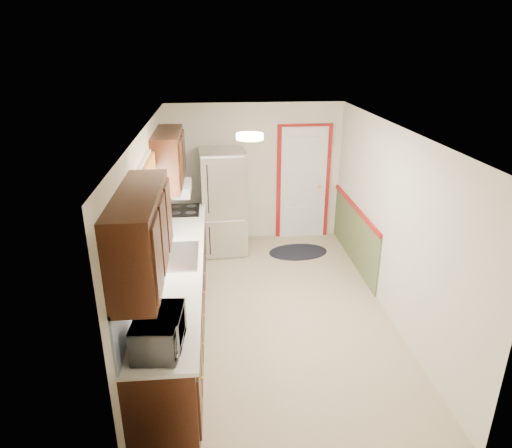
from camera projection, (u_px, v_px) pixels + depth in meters
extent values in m
cube|color=tan|center=(272.00, 310.00, 6.08)|extent=(3.20, 5.20, 0.12)
cube|color=white|center=(275.00, 129.00, 5.19)|extent=(3.20, 5.20, 0.12)
cube|color=silver|center=(255.00, 173.00, 7.94)|extent=(3.20, 0.10, 2.40)
cube|color=silver|center=(317.00, 355.00, 3.32)|extent=(3.20, 0.10, 2.40)
cube|color=silver|center=(150.00, 231.00, 5.50)|extent=(0.10, 5.20, 2.40)
cube|color=silver|center=(391.00, 223.00, 5.76)|extent=(0.10, 5.20, 2.40)
cube|color=#32160B|center=(177.00, 297.00, 5.53)|extent=(0.60, 4.00, 0.90)
cube|color=white|center=(176.00, 262.00, 5.36)|extent=(0.63, 4.00, 0.04)
cube|color=#5A8FDC|center=(148.00, 240.00, 5.22)|extent=(0.02, 4.00, 0.55)
cube|color=#32160B|center=(141.00, 235.00, 3.81)|extent=(0.35, 1.40, 0.75)
cube|color=#32160B|center=(169.00, 158.00, 6.30)|extent=(0.35, 1.20, 0.75)
cube|color=white|center=(146.00, 204.00, 5.16)|extent=(0.02, 1.00, 0.90)
cube|color=#DB4829|center=(147.00, 174.00, 5.04)|extent=(0.05, 1.12, 0.24)
cube|color=#B7B7BC|center=(176.00, 256.00, 5.44)|extent=(0.52, 0.82, 0.02)
cube|color=white|center=(175.00, 188.00, 6.52)|extent=(0.45, 0.60, 0.15)
cube|color=maroon|center=(303.00, 183.00, 8.06)|extent=(0.94, 0.05, 2.08)
cube|color=white|center=(303.00, 184.00, 8.04)|extent=(0.80, 0.04, 2.00)
cube|color=#4B5831|center=(354.00, 235.00, 7.28)|extent=(0.02, 2.30, 0.90)
cube|color=maroon|center=(356.00, 208.00, 7.11)|extent=(0.04, 2.30, 0.06)
cylinder|color=#FFD88C|center=(250.00, 136.00, 4.99)|extent=(0.30, 0.30, 0.06)
imported|color=white|center=(159.00, 328.00, 3.75)|extent=(0.35, 0.58, 0.38)
cube|color=#B7B7BC|center=(223.00, 202.00, 7.51)|extent=(0.77, 0.72, 1.74)
cylinder|color=black|center=(209.00, 216.00, 7.17)|extent=(0.02, 0.02, 1.22)
ellipsoid|color=black|center=(298.00, 252.00, 7.75)|extent=(1.06, 0.74, 0.01)
cube|color=black|center=(184.00, 210.00, 6.92)|extent=(0.48, 0.57, 0.02)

